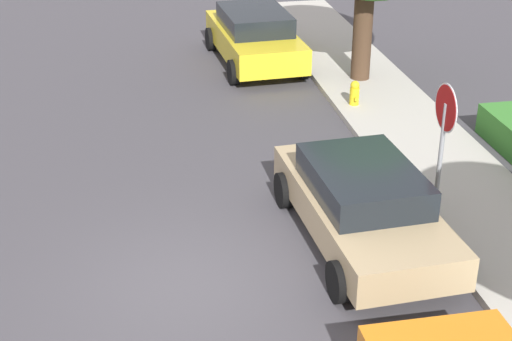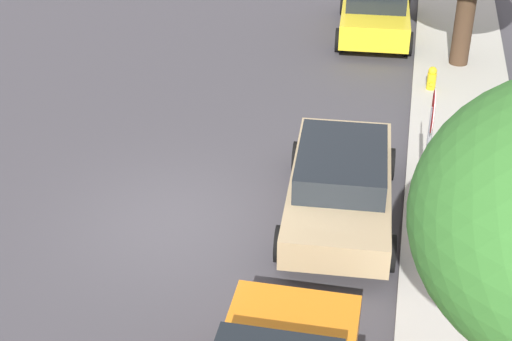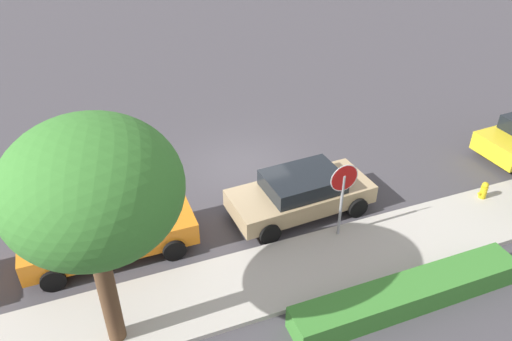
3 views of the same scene
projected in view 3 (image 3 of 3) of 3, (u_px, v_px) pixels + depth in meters
ground_plane at (243, 169)px, 17.45m from camera, size 60.00×60.00×0.00m
sidewalk_curb at (310, 266)px, 13.34m from camera, size 32.00×2.34×0.14m
stop_sign at (343, 189)px, 13.49m from camera, size 0.83×0.08×2.48m
parked_car_tan at (301, 192)px, 15.06m from camera, size 4.43×2.22×1.36m
parked_car_orange at (107, 231)px, 13.50m from camera, size 4.59×2.04×1.54m
street_tree_mid_block at (93, 191)px, 9.25m from camera, size 3.45×3.45×5.57m
fire_hydrant at (483, 192)px, 15.69m from camera, size 0.30×0.22×0.72m
front_yard_hedge at (408, 294)px, 12.17m from camera, size 6.13×0.92×0.66m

